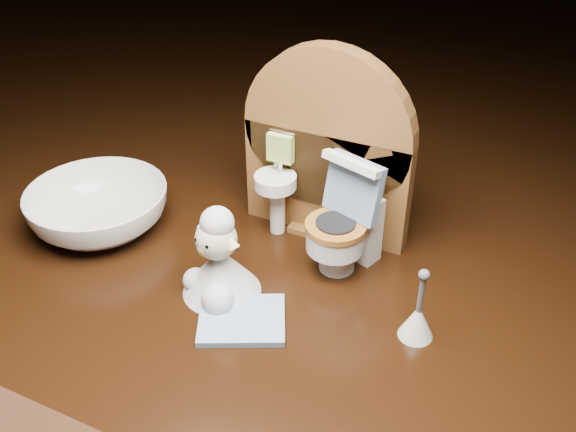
% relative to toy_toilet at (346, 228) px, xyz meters
% --- Properties ---
extents(backdrop_panel, '(0.13, 0.05, 0.15)m').
position_rel_toy_toilet_xyz_m(backdrop_panel, '(-0.03, 0.03, 0.03)').
color(backdrop_panel, brown).
rests_on(backdrop_panel, ground).
extents(toy_toilet, '(0.05, 0.06, 0.09)m').
position_rel_toy_toilet_xyz_m(toy_toilet, '(0.00, 0.00, 0.00)').
color(toy_toilet, white).
rests_on(toy_toilet, ground).
extents(bath_mat, '(0.07, 0.07, 0.00)m').
position_rel_toy_toilet_xyz_m(bath_mat, '(-0.04, -0.09, -0.03)').
color(bath_mat, '#789AC2').
rests_on(bath_mat, ground).
extents(toilet_brush, '(0.02, 0.02, 0.05)m').
position_rel_toy_toilet_xyz_m(toilet_brush, '(0.07, -0.05, -0.02)').
color(toilet_brush, white).
rests_on(toilet_brush, ground).
extents(plush_lamb, '(0.05, 0.06, 0.07)m').
position_rel_toy_toilet_xyz_m(plush_lamb, '(-0.07, -0.07, -0.01)').
color(plush_lamb, silver).
rests_on(plush_lamb, ground).
extents(ceramic_bowl, '(0.12, 0.12, 0.03)m').
position_rel_toy_toilet_xyz_m(ceramic_bowl, '(-0.19, -0.04, -0.01)').
color(ceramic_bowl, white).
rests_on(ceramic_bowl, ground).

